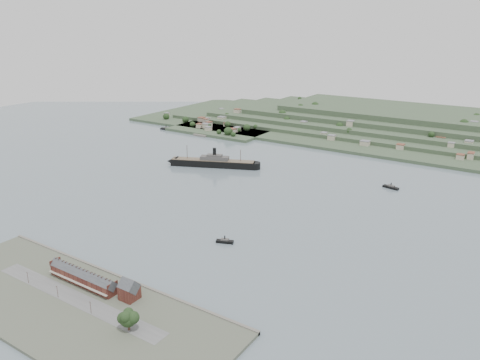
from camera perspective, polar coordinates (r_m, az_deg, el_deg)
The scene contains 10 objects.
ground at distance 428.83m, azimuth 0.01°, elevation -3.37°, with size 1400.00×1400.00×0.00m, color slate.
near_shore at distance 306.98m, azimuth -20.08°, elevation -13.99°, with size 220.00×80.00×2.60m.
terrace_row at distance 320.43m, azimuth -18.61°, elevation -11.15°, with size 55.60×9.80×11.07m.
gabled_building at distance 296.52m, azimuth -13.36°, elevation -12.90°, with size 10.40×10.18×14.09m.
far_peninsula at distance 764.74m, azimuth 18.32°, elevation 6.48°, with size 760.00×309.00×30.00m.
steamship at distance 550.06m, azimuth -3.60°, elevation 2.16°, with size 106.88×54.02×27.06m.
tugboat at distance 362.19m, azimuth -1.87°, elevation -7.46°, with size 13.91×8.35×6.09m.
ferry_west at distance 752.04m, azimuth -8.98°, elevation 6.21°, with size 19.73×9.54×7.13m.
ferry_east at distance 501.22m, azimuth 17.91°, elevation -0.82°, with size 17.05×7.81×6.17m.
fig_tree at distance 269.10m, azimuth -13.50°, elevation -16.06°, with size 11.56×10.01×12.91m.
Camera 1 is at (217.80, -332.56, 160.82)m, focal length 35.00 mm.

